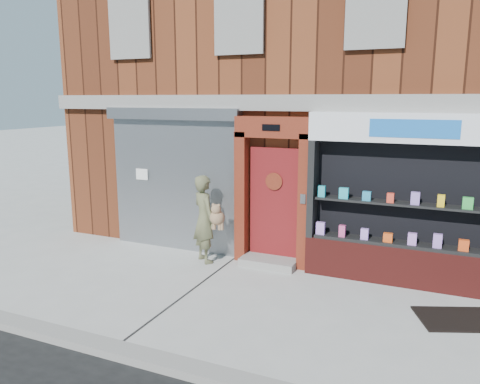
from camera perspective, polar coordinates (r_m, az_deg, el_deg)
The scene contains 8 objects.
ground at distance 7.61m, azimuth 4.45°, elevation -13.81°, with size 80.00×80.00×0.00m, color #9E9E99.
curb at distance 5.84m, azimuth -3.06°, elevation -21.54°, with size 60.00×0.30×0.12m, color gray.
building at distance 12.74m, azimuth 13.99°, elevation 14.48°, with size 12.00×8.16×8.00m.
shutter_bay at distance 10.05m, azimuth -8.01°, elevation 2.58°, with size 3.10×0.30×3.04m.
red_door_bay at distance 9.07m, azimuth 4.01°, elevation 0.04°, with size 1.52×0.58×2.90m.
pharmacy_bay at distance 8.55m, azimuth 19.85°, elevation -1.90°, with size 3.50×0.41×3.00m.
woman at distance 9.32m, azimuth -4.26°, elevation -3.26°, with size 0.86×0.72×1.76m.
doormat at distance 7.89m, azimuth 25.03°, elevation -13.85°, with size 1.14×0.80×0.03m, color black.
Camera 1 is at (2.24, -6.52, 3.23)m, focal length 35.00 mm.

